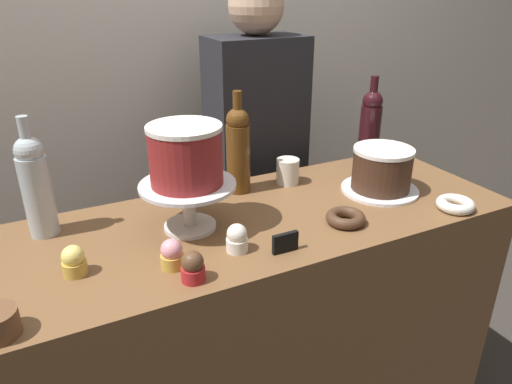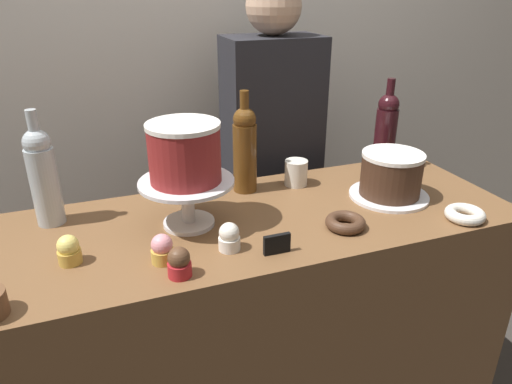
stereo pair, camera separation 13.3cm
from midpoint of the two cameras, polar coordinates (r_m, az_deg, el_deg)
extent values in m
cube|color=silver|center=(2.05, -13.17, 15.68)|extent=(6.00, 0.05, 2.60)
cube|color=brown|center=(1.64, -2.44, -18.09)|extent=(1.54, 0.56, 0.96)
cylinder|color=silver|center=(1.33, -10.80, -4.11)|extent=(0.14, 0.14, 0.01)
cylinder|color=silver|center=(1.30, -11.01, -1.70)|extent=(0.04, 0.04, 0.11)
cylinder|color=silver|center=(1.28, -11.23, 0.76)|extent=(0.26, 0.26, 0.01)
cylinder|color=maroon|center=(1.25, -11.52, 4.08)|extent=(0.19, 0.19, 0.15)
cylinder|color=white|center=(1.22, -11.83, 7.58)|extent=(0.19, 0.19, 0.01)
cylinder|color=white|center=(1.57, 12.35, 0.25)|extent=(0.25, 0.25, 0.01)
cylinder|color=#3D2619|center=(1.54, 12.57, 2.52)|extent=(0.19, 0.19, 0.12)
cylinder|color=white|center=(1.52, 12.80, 4.90)|extent=(0.19, 0.19, 0.01)
cylinder|color=black|center=(1.76, 11.38, 6.63)|extent=(0.08, 0.08, 0.22)
sphere|color=black|center=(1.72, 11.73, 10.66)|extent=(0.07, 0.07, 0.07)
cylinder|color=black|center=(1.71, 11.88, 12.31)|extent=(0.03, 0.03, 0.08)
cylinder|color=#B2BCC1|center=(1.39, -27.34, -0.54)|extent=(0.08, 0.08, 0.22)
sphere|color=#B2BCC1|center=(1.34, -28.37, 4.38)|extent=(0.07, 0.07, 0.07)
cylinder|color=#B2BCC1|center=(1.33, -28.80, 6.43)|extent=(0.03, 0.03, 0.08)
cylinder|color=#5B3814|center=(1.50, -4.71, 3.97)|extent=(0.08, 0.08, 0.22)
sphere|color=#5B3814|center=(1.46, -4.88, 8.65)|extent=(0.07, 0.07, 0.07)
cylinder|color=#5B3814|center=(1.45, -4.95, 10.59)|extent=(0.03, 0.03, 0.08)
cylinder|color=gold|center=(1.16, -13.33, -8.18)|extent=(0.06, 0.06, 0.03)
sphere|color=pink|center=(1.15, -13.48, -6.86)|extent=(0.05, 0.05, 0.05)
cylinder|color=red|center=(1.11, -11.07, -9.75)|extent=(0.06, 0.06, 0.03)
sphere|color=brown|center=(1.09, -11.20, -8.39)|extent=(0.05, 0.05, 0.05)
cylinder|color=white|center=(1.20, -5.49, -6.42)|extent=(0.06, 0.06, 0.03)
sphere|color=white|center=(1.19, -5.55, -5.12)|extent=(0.05, 0.05, 0.05)
cylinder|color=gold|center=(1.21, -24.02, -8.43)|extent=(0.06, 0.06, 0.03)
sphere|color=#EFDB6B|center=(1.20, -24.27, -7.16)|extent=(0.05, 0.05, 0.05)
torus|color=#472D1E|center=(1.34, 7.99, -3.18)|extent=(0.11, 0.11, 0.03)
torus|color=silver|center=(1.50, 20.63, -1.46)|extent=(0.11, 0.11, 0.03)
cube|color=black|center=(1.19, 0.33, -6.21)|extent=(0.07, 0.01, 0.05)
cylinder|color=silver|center=(1.58, 1.44, 2.47)|extent=(0.08, 0.08, 0.08)
cube|color=black|center=(2.13, -1.81, -8.77)|extent=(0.28, 0.18, 0.85)
cube|color=#232328|center=(1.84, -2.10, 9.80)|extent=(0.36, 0.22, 0.55)
sphere|color=tan|center=(1.79, -2.29, 21.53)|extent=(0.20, 0.20, 0.20)
camera|label=1|loc=(0.07, -92.86, -1.29)|focal=33.15mm
camera|label=2|loc=(0.07, 87.14, 1.29)|focal=33.15mm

